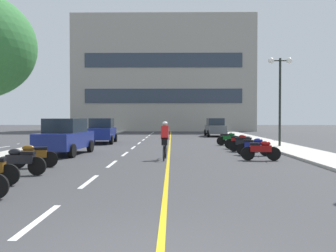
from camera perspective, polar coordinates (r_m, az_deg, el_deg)
The scene contains 29 objects.
ground_plane at distance 25.54m, azimuth -0.29°, elevation -2.87°, with size 140.00×140.00×0.00m, color #38383A.
curb_left at distance 29.52m, azimuth -14.32°, elevation -2.24°, with size 2.40×72.00×0.12m, color #B7B2A8.
curb_right at distance 29.32m, azimuth 14.03°, elevation -2.26°, with size 2.40×72.00×0.12m, color #B7B2A8.
lane_dash_0 at distance 7.14m, azimuth -19.71°, elevation -13.77°, with size 0.14×2.20×0.01m, color silver.
lane_dash_1 at distance 10.90m, azimuth -12.30°, elevation -8.50°, with size 0.14×2.20×0.01m, color silver.
lane_dash_2 at distance 14.78m, azimuth -8.81°, elevation -5.91°, with size 0.14×2.20×0.01m, color silver.
lane_dash_3 at distance 18.71m, azimuth -6.79°, elevation -4.39°, with size 0.14×2.20×0.01m, color silver.
lane_dash_4 at distance 22.67m, azimuth -5.48°, elevation -3.40°, with size 0.14×2.20×0.01m, color silver.
lane_dash_5 at distance 26.64m, azimuth -4.57°, elevation -2.70°, with size 0.14×2.20×0.01m, color silver.
lane_dash_6 at distance 30.62m, azimuth -3.89°, elevation -2.18°, with size 0.14×2.20×0.01m, color silver.
lane_dash_7 at distance 34.60m, azimuth -3.36°, elevation -1.78°, with size 0.14×2.20×0.01m, color silver.
lane_dash_8 at distance 38.58m, azimuth -2.95°, elevation -1.47°, with size 0.14×2.20×0.01m, color silver.
lane_dash_9 at distance 42.57m, azimuth -2.61°, elevation -1.21°, with size 0.14×2.20×0.01m, color silver.
lane_dash_10 at distance 46.56m, azimuth -2.33°, elevation -1.00°, with size 0.14×2.20×0.01m, color silver.
lane_dash_11 at distance 50.56m, azimuth -2.10°, elevation -0.82°, with size 0.14×2.20×0.01m, color silver.
centre_line_yellow at distance 28.53m, azimuth 0.31°, elevation -2.43°, with size 0.12×66.00×0.01m, color gold.
office_building at distance 54.74m, azimuth -0.62°, elevation 7.84°, with size 25.58×9.92×16.22m.
street_lamp_mid at distance 23.50m, azimuth 17.22°, elevation 6.64°, with size 1.46×0.36×5.44m.
parked_car_near at distance 18.95m, azimuth -15.85°, elevation -1.59°, with size 2.18×4.32×1.82m.
parked_car_mid at distance 27.00m, azimuth -10.37°, elevation -0.72°, with size 2.09×4.28×1.82m.
parked_car_far at distance 36.68m, azimuth 7.45°, elevation -0.19°, with size 1.95×4.22×1.82m.
motorcycle_2 at distance 12.68m, azimuth -22.22°, elevation -5.05°, with size 1.70×0.60×0.92m.
motorcycle_3 at distance 14.30m, azimuth -20.39°, elevation -4.32°, with size 1.67×0.71×0.92m.
motorcycle_4 at distance 16.23m, azimuth 14.43°, elevation -3.63°, with size 1.70×0.60×0.92m.
motorcycle_5 at distance 18.27m, azimuth 13.41°, elevation -3.08°, with size 1.67×0.70×0.92m.
motorcycle_6 at distance 20.18m, azimuth 11.92°, elevation -2.66°, with size 1.67×0.68×0.92m.
motorcycle_7 at distance 21.93m, azimuth 11.14°, elevation -2.34°, with size 1.68×0.64×0.92m.
motorcycle_8 at distance 24.83m, azimuth 9.59°, elevation -1.92°, with size 1.69×0.62×0.92m.
cyclist_rider at distance 16.09m, azimuth -0.52°, elevation -2.15°, with size 0.42×1.77×1.71m.
Camera 1 is at (0.41, -4.47, 1.85)m, focal length 38.72 mm.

